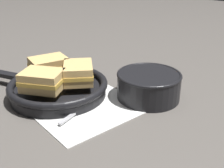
# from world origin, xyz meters

# --- Properties ---
(ground_plane) EXTENTS (4.00, 4.00, 0.00)m
(ground_plane) POSITION_xyz_m (0.00, 0.00, 0.00)
(ground_plane) COLOR #56514C
(napkin) EXTENTS (0.28, 0.25, 0.00)m
(napkin) POSITION_xyz_m (-0.04, 0.01, 0.00)
(napkin) COLOR white
(napkin) RESTS_ON ground_plane
(soup_bowl) EXTENTS (0.16, 0.16, 0.07)m
(soup_bowl) POSITION_xyz_m (0.10, -0.07, 0.04)
(soup_bowl) COLOR black
(soup_bowl) RESTS_ON ground_plane
(spoon) EXTENTS (0.17, 0.04, 0.01)m
(spoon) POSITION_xyz_m (-0.02, 0.02, 0.01)
(spoon) COLOR #B7B7BC
(spoon) RESTS_ON napkin
(skillet) EXTENTS (0.26, 0.36, 0.04)m
(skillet) POSITION_xyz_m (-0.03, 0.12, 0.02)
(skillet) COLOR black
(skillet) RESTS_ON ground_plane
(sandwich_near_left) EXTENTS (0.11, 0.12, 0.05)m
(sandwich_near_left) POSITION_xyz_m (-0.09, 0.11, 0.07)
(sandwich_near_left) COLOR #DBB26B
(sandwich_near_left) RESTS_ON skillet
(sandwich_near_right) EXTENTS (0.12, 0.12, 0.05)m
(sandwich_near_right) POSITION_xyz_m (0.00, 0.08, 0.07)
(sandwich_near_right) COLOR #DBB26B
(sandwich_near_right) RESTS_ON skillet
(sandwich_far_left) EXTENTS (0.12, 0.10, 0.05)m
(sandwich_far_left) POSITION_xyz_m (-0.02, 0.17, 0.07)
(sandwich_far_left) COLOR #DBB26B
(sandwich_far_left) RESTS_ON skillet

